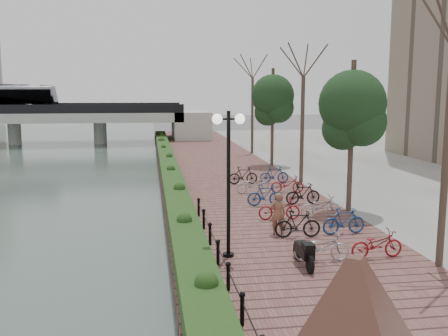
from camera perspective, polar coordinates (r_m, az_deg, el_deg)
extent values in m
plane|color=#59595B|center=(12.68, -5.35, -17.91)|extent=(220.00, 220.00, 0.00)
cube|color=brown|center=(29.68, 0.51, -1.82)|extent=(8.00, 75.00, 0.50)
cube|color=#1E3D16|center=(31.72, -6.28, -0.18)|extent=(1.10, 56.00, 0.60)
cylinder|color=black|center=(11.56, 2.10, -15.96)|extent=(0.10, 0.10, 0.70)
cylinder|color=black|center=(13.37, 0.49, -12.42)|extent=(0.10, 0.10, 0.70)
cylinder|color=black|center=(15.24, -0.69, -9.74)|extent=(0.10, 0.10, 0.70)
cylinder|color=black|center=(17.13, -1.60, -7.64)|extent=(0.10, 0.10, 0.70)
cylinder|color=black|center=(19.05, -2.32, -5.96)|extent=(0.10, 0.10, 0.70)
cylinder|color=black|center=(20.98, -2.91, -4.59)|extent=(0.10, 0.10, 0.70)
cylinder|color=black|center=(15.50, 0.52, -1.97)|extent=(0.12, 0.12, 4.60)
cylinder|color=black|center=(15.26, 0.53, 5.62)|extent=(0.70, 0.06, 0.06)
sphere|color=white|center=(15.21, -0.78, 5.61)|extent=(0.32, 0.32, 0.32)
sphere|color=white|center=(15.31, 1.83, 5.63)|extent=(0.32, 0.32, 0.32)
imported|color=brown|center=(18.35, 6.17, -5.21)|extent=(0.63, 0.48, 1.55)
imported|color=#A5A7AA|center=(15.78, 11.14, -8.88)|extent=(0.60, 1.71, 0.90)
imported|color=black|center=(18.13, 8.39, -6.32)|extent=(0.47, 1.66, 1.00)
imported|color=maroon|center=(20.57, 6.29, -4.62)|extent=(0.60, 1.71, 0.90)
imported|color=navy|center=(23.02, 4.65, -3.03)|extent=(0.47, 1.66, 1.00)
imported|color=#A5A7AA|center=(25.52, 3.33, -1.97)|extent=(0.60, 1.71, 0.90)
imported|color=black|center=(28.02, 2.25, -0.90)|extent=(0.47, 1.66, 1.00)
imported|color=maroon|center=(16.45, 17.12, -8.37)|extent=(0.60, 1.71, 0.90)
imported|color=navy|center=(18.72, 13.70, -6.00)|extent=(0.47, 1.66, 1.00)
imported|color=#A5A7AA|center=(21.09, 11.04, -4.39)|extent=(0.60, 1.71, 0.90)
imported|color=black|center=(23.49, 8.94, -2.87)|extent=(0.47, 1.66, 1.00)
imported|color=maroon|center=(25.94, 7.23, -1.85)|extent=(0.60, 1.71, 0.90)
imported|color=navy|center=(28.41, 5.82, -0.80)|extent=(0.47, 1.66, 1.00)
cube|color=#ABACA6|center=(58.21, -22.92, 5.39)|extent=(36.00, 8.00, 1.00)
cube|color=black|center=(54.41, -24.00, 6.15)|extent=(36.00, 0.15, 0.90)
cube|color=black|center=(61.96, -22.08, 6.48)|extent=(36.00, 0.15, 0.90)
cylinder|color=#ABACA6|center=(58.32, -22.82, 3.68)|extent=(1.40, 1.40, 2.50)
cylinder|color=#ABACA6|center=(56.76, -13.97, 3.98)|extent=(1.40, 1.40, 2.50)
imported|color=silver|center=(58.37, -23.84, 7.31)|extent=(2.52, 10.77, 3.00)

